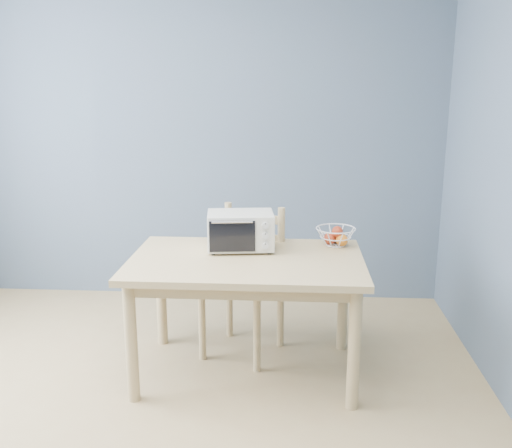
# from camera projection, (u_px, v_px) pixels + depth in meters

# --- Properties ---
(room) EXTENTS (4.01, 4.51, 2.61)m
(room) POSITION_uv_depth(u_px,v_px,m) (106.00, 197.00, 2.44)
(room) COLOR tan
(room) RESTS_ON ground
(dining_table) EXTENTS (1.40, 0.90, 0.75)m
(dining_table) POSITION_uv_depth(u_px,v_px,m) (247.00, 274.00, 3.44)
(dining_table) COLOR tan
(dining_table) RESTS_ON ground
(toaster_oven) EXTENTS (0.44, 0.34, 0.24)m
(toaster_oven) POSITION_uv_depth(u_px,v_px,m) (238.00, 230.00, 3.56)
(toaster_oven) COLOR beige
(toaster_oven) RESTS_ON dining_table
(fruit_basket) EXTENTS (0.32, 0.32, 0.13)m
(fruit_basket) POSITION_uv_depth(u_px,v_px,m) (336.00, 236.00, 3.66)
(fruit_basket) COLOR white
(fruit_basket) RESTS_ON dining_table
(dining_chair) EXTENTS (0.59, 0.59, 0.98)m
(dining_chair) POSITION_uv_depth(u_px,v_px,m) (245.00, 282.00, 3.78)
(dining_chair) COLOR tan
(dining_chair) RESTS_ON ground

